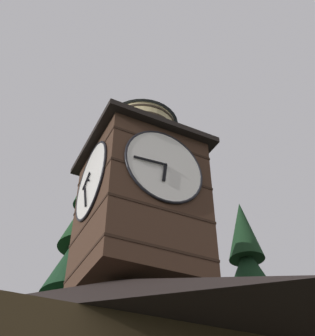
% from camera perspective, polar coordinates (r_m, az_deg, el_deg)
% --- Properties ---
extents(clock_tower, '(4.82, 4.82, 9.50)m').
position_cam_1_polar(clock_tower, '(17.06, -2.35, -3.20)').
color(clock_tower, '#422B1E').
rests_on(clock_tower, building_main).
extents(flying_bird_high, '(0.69, 0.53, 0.13)m').
position_cam_1_polar(flying_bird_high, '(23.70, 0.08, 7.80)').
color(flying_bird_high, black).
extents(flying_bird_low, '(0.60, 0.65, 0.15)m').
position_cam_1_polar(flying_bird_low, '(26.52, 4.87, 4.21)').
color(flying_bird_low, black).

